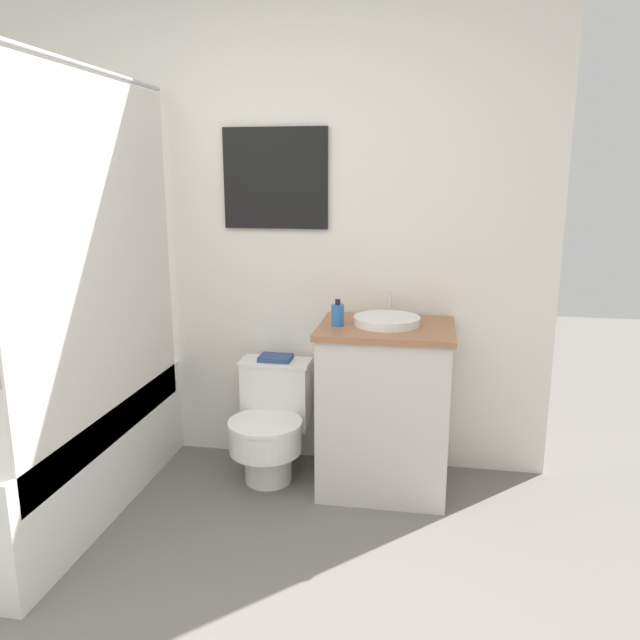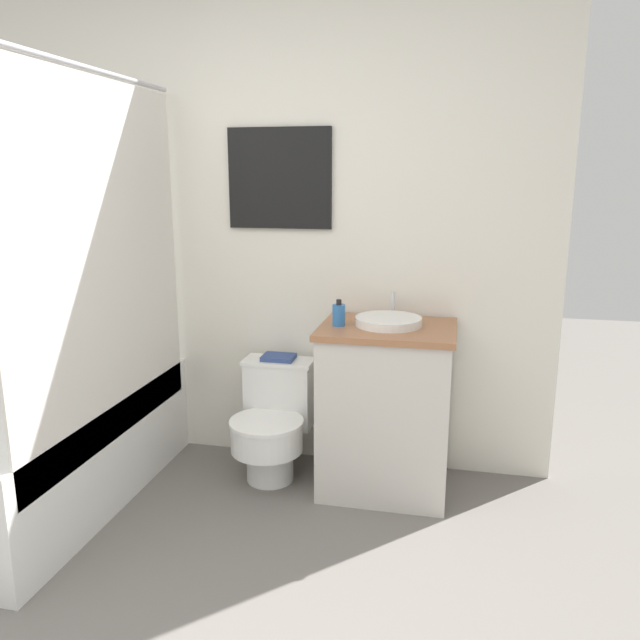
{
  "view_description": "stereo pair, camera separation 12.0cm",
  "coord_description": "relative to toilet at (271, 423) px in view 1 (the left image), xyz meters",
  "views": [
    {
      "loc": [
        0.96,
        -1.16,
        1.55
      ],
      "look_at": [
        0.47,
        1.58,
        0.9
      ],
      "focal_mm": 35.0,
      "sensor_mm": 36.0,
      "label": 1
    },
    {
      "loc": [
        1.08,
        -1.14,
        1.55
      ],
      "look_at": [
        0.47,
        1.58,
        0.9
      ],
      "focal_mm": 35.0,
      "sensor_mm": 36.0,
      "label": 2
    }
  ],
  "objects": [
    {
      "name": "soap_bottle",
      "position": [
        0.36,
        -0.05,
        0.6
      ],
      "size": [
        0.06,
        0.06,
        0.13
      ],
      "color": "#2D6BB2",
      "rests_on": "vanity"
    },
    {
      "name": "sink",
      "position": [
        0.59,
        0.01,
        0.57
      ],
      "size": [
        0.32,
        0.36,
        0.13
      ],
      "color": "white",
      "rests_on": "vanity"
    },
    {
      "name": "wall_back",
      "position": [
        -0.17,
        0.29,
        0.96
      ],
      "size": [
        3.19,
        0.07,
        2.5
      ],
      "color": "silver",
      "rests_on": "ground_plane"
    },
    {
      "name": "shower_area",
      "position": [
        -0.92,
        -0.48,
        0.01
      ],
      "size": [
        0.68,
        1.49,
        1.98
      ],
      "color": "white",
      "rests_on": "ground_plane"
    },
    {
      "name": "toilet",
      "position": [
        0.0,
        0.0,
        0.0
      ],
      "size": [
        0.38,
        0.51,
        0.6
      ],
      "color": "white",
      "rests_on": "ground_plane"
    },
    {
      "name": "book_on_tank",
      "position": [
        0.0,
        0.13,
        0.32
      ],
      "size": [
        0.17,
        0.13,
        0.02
      ],
      "color": "#33477F",
      "rests_on": "toilet"
    },
    {
      "name": "vanity",
      "position": [
        0.59,
        -0.01,
        0.13
      ],
      "size": [
        0.65,
        0.52,
        0.84
      ],
      "color": "beige",
      "rests_on": "ground_plane"
    }
  ]
}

